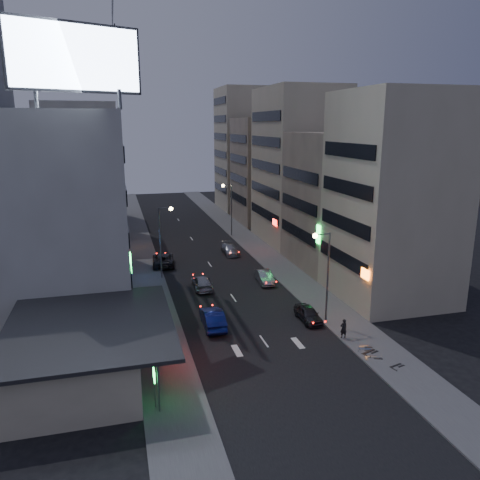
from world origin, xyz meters
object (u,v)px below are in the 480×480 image
object	(u,v)px
parked_car_right_near	(308,314)
scooter_blue	(372,343)
road_car_silver	(202,283)
scooter_silver_b	(371,339)
parked_car_left	(163,259)
person	(344,329)
parked_car_right_far	(230,249)
road_car_blue	(213,318)
parked_car_right_mid	(264,277)
scooter_black_a	(400,357)
scooter_silver_a	(382,350)
scooter_black_b	(373,342)

from	to	relation	value
parked_car_right_near	scooter_blue	size ratio (longest dim) A/B	2.43
parked_car_right_near	road_car_silver	world-z (taller)	road_car_silver
parked_car_right_near	scooter_silver_b	world-z (taller)	parked_car_right_near
parked_car_right_near	parked_car_left	world-z (taller)	parked_car_left
scooter_blue	person	bearing A→B (deg)	50.05
parked_car_left	parked_car_right_far	size ratio (longest dim) A/B	1.19
parked_car_right_near	road_car_blue	distance (m)	8.45
parked_car_right_mid	scooter_blue	xyz separation A→B (m)	(3.11, -17.16, -0.07)
parked_car_right_mid	scooter_black_a	world-z (taller)	parked_car_right_mid
parked_car_left	scooter_silver_a	size ratio (longest dim) A/B	3.12
scooter_silver_b	parked_car_right_far	bearing A→B (deg)	15.66
parked_car_right_far	scooter_black_b	distance (m)	29.88
person	scooter_black_a	size ratio (longest dim) A/B	0.96
road_car_blue	scooter_silver_b	world-z (taller)	road_car_blue
scooter_black_b	scooter_silver_b	distance (m)	0.63
road_car_blue	scooter_black_a	size ratio (longest dim) A/B	2.88
parked_car_left	scooter_silver_b	world-z (taller)	parked_car_left
road_car_silver	scooter_blue	world-z (taller)	road_car_silver
parked_car_right_far	scooter_black_a	bearing A→B (deg)	-81.19
parked_car_right_near	scooter_silver_a	bearing A→B (deg)	-71.04
road_car_blue	person	size ratio (longest dim) A/B	2.99
scooter_black_a	scooter_silver_b	xyz separation A→B (m)	(-0.62, 3.07, -0.00)
scooter_black_a	scooter_silver_b	bearing A→B (deg)	-3.79
parked_car_right_mid	parked_car_left	size ratio (longest dim) A/B	0.75
parked_car_left	scooter_silver_a	world-z (taller)	parked_car_left
scooter_black_a	scooter_black_b	size ratio (longest dim) A/B	0.85
scooter_blue	road_car_blue	bearing A→B (deg)	77.95
scooter_silver_b	person	bearing A→B (deg)	46.76
scooter_silver_b	scooter_blue	bearing A→B (deg)	166.31
person	scooter_silver_b	world-z (taller)	person
parked_car_right_near	person	xyz separation A→B (m)	(1.30, -4.10, 0.26)
parked_car_right_mid	scooter_black_b	size ratio (longest dim) A/B	2.09
road_car_silver	scooter_black_b	size ratio (longest dim) A/B	2.37
road_car_silver	scooter_silver_b	size ratio (longest dim) A/B	2.80
parked_car_left	road_car_silver	size ratio (longest dim) A/B	1.18
scooter_black_a	parked_car_right_far	bearing A→B (deg)	-6.88
scooter_blue	scooter_black_b	distance (m)	0.16
scooter_silver_a	scooter_black_b	world-z (taller)	scooter_black_b
parked_car_right_mid	scooter_silver_a	bearing A→B (deg)	-76.82
parked_car_right_far	road_car_silver	size ratio (longest dim) A/B	0.99
scooter_black_b	scooter_silver_b	bearing A→B (deg)	-32.09
scooter_blue	parked_car_right_near	bearing A→B (deg)	43.46
parked_car_left	person	distance (m)	27.07
parked_car_left	scooter_blue	world-z (taller)	parked_car_left
parked_car_right_mid	road_car_blue	size ratio (longest dim) A/B	0.85
scooter_black_b	scooter_silver_b	size ratio (longest dim) A/B	1.18
road_car_silver	scooter_silver_b	world-z (taller)	road_car_silver
road_car_blue	road_car_silver	size ratio (longest dim) A/B	1.04
person	scooter_silver_b	xyz separation A→B (m)	(1.43, -1.76, -0.30)
parked_car_left	scooter_black_b	distance (m)	29.77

